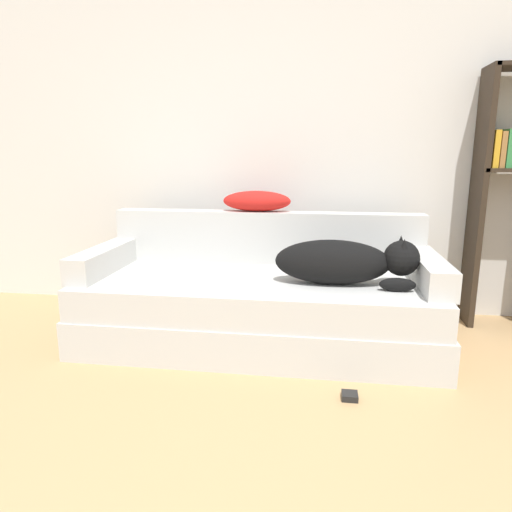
{
  "coord_description": "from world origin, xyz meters",
  "views": [
    {
      "loc": [
        0.23,
        -0.46,
        1.12
      ],
      "look_at": [
        -0.14,
        2.06,
        0.56
      ],
      "focal_mm": 32.0,
      "sensor_mm": 36.0,
      "label": 1
    }
  ],
  "objects_px": {
    "couch": "(258,310)",
    "bookshelf": "(510,184)",
    "dog": "(345,262)",
    "throw_pillow": "(257,201)",
    "laptop": "(231,279)",
    "power_adapter": "(350,396)"
  },
  "relations": [
    {
      "from": "dog",
      "to": "power_adapter",
      "type": "bearing_deg",
      "value": -88.1
    },
    {
      "from": "laptop",
      "to": "power_adapter",
      "type": "bearing_deg",
      "value": -50.95
    },
    {
      "from": "couch",
      "to": "bookshelf",
      "type": "xyz_separation_m",
      "value": [
        1.55,
        0.54,
        0.74
      ]
    },
    {
      "from": "dog",
      "to": "throw_pillow",
      "type": "height_order",
      "value": "throw_pillow"
    },
    {
      "from": "bookshelf",
      "to": "power_adapter",
      "type": "distance_m",
      "value": 1.81
    },
    {
      "from": "dog",
      "to": "laptop",
      "type": "height_order",
      "value": "dog"
    },
    {
      "from": "dog",
      "to": "laptop",
      "type": "distance_m",
      "value": 0.66
    },
    {
      "from": "couch",
      "to": "power_adapter",
      "type": "relative_size",
      "value": 27.73
    },
    {
      "from": "couch",
      "to": "throw_pillow",
      "type": "relative_size",
      "value": 4.59
    },
    {
      "from": "bookshelf",
      "to": "power_adapter",
      "type": "height_order",
      "value": "bookshelf"
    },
    {
      "from": "laptop",
      "to": "throw_pillow",
      "type": "height_order",
      "value": "throw_pillow"
    },
    {
      "from": "couch",
      "to": "bookshelf",
      "type": "height_order",
      "value": "bookshelf"
    },
    {
      "from": "dog",
      "to": "throw_pillow",
      "type": "bearing_deg",
      "value": 139.08
    },
    {
      "from": "throw_pillow",
      "to": "power_adapter",
      "type": "height_order",
      "value": "throw_pillow"
    },
    {
      "from": "couch",
      "to": "dog",
      "type": "xyz_separation_m",
      "value": [
        0.51,
        -0.09,
        0.34
      ]
    },
    {
      "from": "couch",
      "to": "dog",
      "type": "distance_m",
      "value": 0.61
    },
    {
      "from": "couch",
      "to": "bookshelf",
      "type": "relative_size",
      "value": 1.26
    },
    {
      "from": "laptop",
      "to": "bookshelf",
      "type": "xyz_separation_m",
      "value": [
        1.7,
        0.65,
        0.52
      ]
    },
    {
      "from": "power_adapter",
      "to": "couch",
      "type": "bearing_deg",
      "value": 129.92
    },
    {
      "from": "throw_pillow",
      "to": "bookshelf",
      "type": "bearing_deg",
      "value": 4.47
    },
    {
      "from": "couch",
      "to": "bookshelf",
      "type": "bearing_deg",
      "value": 19.13
    },
    {
      "from": "couch",
      "to": "dog",
      "type": "bearing_deg",
      "value": -9.64
    }
  ]
}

